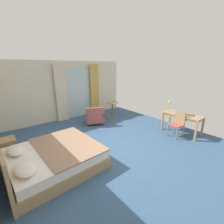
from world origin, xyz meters
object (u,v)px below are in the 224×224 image
(desk_lamp, at_px, (169,103))
(armchair_by_window, at_px, (95,117))
(writing_desk, at_px, (182,117))
(closed_book, at_px, (190,115))
(desk_chair, at_px, (178,122))
(bed, at_px, (52,158))
(nightstand, at_px, (6,148))
(round_cafe_table, at_px, (112,106))

(desk_lamp, height_order, armchair_by_window, desk_lamp)
(writing_desk, xyz_separation_m, desk_lamp, (-0.08, 0.54, 0.43))
(desk_lamp, bearing_deg, closed_book, -79.28)
(writing_desk, bearing_deg, desk_chair, -173.44)
(desk_chair, bearing_deg, armchair_by_window, 119.40)
(writing_desk, height_order, desk_lamp, desk_lamp)
(closed_book, bearing_deg, bed, 149.00)
(bed, distance_m, armchair_by_window, 3.10)
(bed, relative_size, writing_desk, 1.64)
(desk_chair, xyz_separation_m, desk_lamp, (0.31, 0.58, 0.56))
(closed_book, bearing_deg, writing_desk, 89.63)
(desk_chair, distance_m, desk_lamp, 0.87)
(bed, xyz_separation_m, armchair_by_window, (2.48, 1.86, 0.05))
(writing_desk, distance_m, armchair_by_window, 3.47)
(nightstand, relative_size, desk_chair, 0.54)
(round_cafe_table, bearing_deg, closed_book, -74.80)
(bed, bearing_deg, desk_lamp, -5.44)
(desk_lamp, bearing_deg, armchair_by_window, 130.21)
(nightstand, xyz_separation_m, desk_lamp, (5.22, -1.76, 0.82))
(bed, distance_m, closed_book, 4.73)
(nightstand, relative_size, desk_lamp, 1.09)
(writing_desk, bearing_deg, desk_lamp, 98.40)
(desk_lamp, relative_size, closed_book, 1.59)
(bed, height_order, desk_chair, bed)
(bed, xyz_separation_m, desk_chair, (4.09, -1.00, 0.25))
(bed, distance_m, desk_chair, 4.22)
(closed_book, bearing_deg, armchair_by_window, 107.82)
(desk_chair, distance_m, round_cafe_table, 3.14)
(nightstand, relative_size, round_cafe_table, 0.68)
(nightstand, xyz_separation_m, round_cafe_table, (4.47, 0.77, 0.29))
(desk_chair, height_order, round_cafe_table, desk_chair)
(desk_lamp, bearing_deg, desk_chair, -118.41)
(desk_lamp, xyz_separation_m, closed_book, (0.14, -0.76, -0.33))
(bed, height_order, writing_desk, bed)
(closed_book, xyz_separation_m, round_cafe_table, (-0.89, 3.29, -0.21))
(armchair_by_window, relative_size, round_cafe_table, 1.33)
(bed, relative_size, armchair_by_window, 2.23)
(bed, bearing_deg, writing_desk, -12.03)
(desk_lamp, xyz_separation_m, round_cafe_table, (-0.75, 2.53, -0.54))
(writing_desk, distance_m, closed_book, 0.26)
(nightstand, relative_size, armchair_by_window, 0.51)
(armchair_by_window, bearing_deg, nightstand, -170.98)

